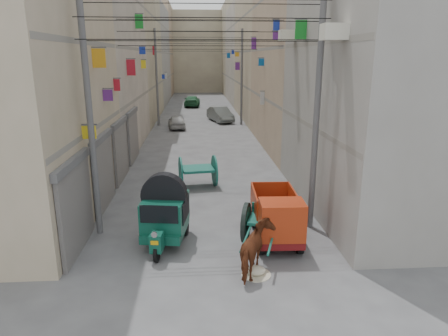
{
  "coord_description": "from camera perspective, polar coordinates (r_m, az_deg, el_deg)",
  "views": [
    {
      "loc": [
        -0.26,
        -6.65,
        5.71
      ],
      "look_at": [
        0.63,
        6.5,
        2.04
      ],
      "focal_mm": 32.0,
      "sensor_mm": 36.0,
      "label": 1
    }
  ],
  "objects": [
    {
      "name": "second_cart",
      "position": [
        18.07,
        -3.77,
        -0.37
      ],
      "size": [
        1.8,
        1.64,
        1.43
      ],
      "rotation": [
        0.0,
        0.0,
        0.14
      ],
      "color": "#14594C",
      "rests_on": "ground"
    },
    {
      "name": "overhead_cables",
      "position": [
        21.08,
        -3.33,
        18.4
      ],
      "size": [
        7.4,
        22.52,
        1.12
      ],
      "color": "black",
      "rests_on": "ground"
    },
    {
      "name": "distant_car_green",
      "position": [
        48.64,
        -4.58,
        9.5
      ],
      "size": [
        1.96,
        4.43,
        1.26
      ],
      "primitive_type": "imported",
      "rotation": [
        0.0,
        0.0,
        3.1
      ],
      "color": "#205F36",
      "rests_on": "ground"
    },
    {
      "name": "shutters_left",
      "position": [
        17.92,
        -15.54,
        1.36
      ],
      "size": [
        0.18,
        14.4,
        2.88
      ],
      "color": "#4E4E53",
      "rests_on": "ground"
    },
    {
      "name": "ac_units",
      "position": [
        14.94,
        12.22,
        21.85
      ],
      "size": [
        0.7,
        6.55,
        3.35
      ],
      "color": "beige",
      "rests_on": "ground"
    },
    {
      "name": "distant_car_white",
      "position": [
        33.48,
        -6.77,
        6.57
      ],
      "size": [
        1.68,
        3.36,
        1.1
      ],
      "primitive_type": "imported",
      "rotation": [
        0.0,
        0.0,
        3.26
      ],
      "color": "#B2B2B2",
      "rests_on": "ground"
    },
    {
      "name": "utility_poles",
      "position": [
        23.71,
        -3.3,
        11.39
      ],
      "size": [
        7.4,
        22.2,
        8.0
      ],
      "color": "#545456",
      "rests_on": "ground"
    },
    {
      "name": "end_cap_building",
      "position": [
        72.65,
        -3.81,
        16.14
      ],
      "size": [
        22.0,
        10.0,
        13.0
      ],
      "primitive_type": "cube",
      "color": "#B6AE8F",
      "rests_on": "ground"
    },
    {
      "name": "distant_car_grey",
      "position": [
        36.79,
        -0.55,
        7.66
      ],
      "size": [
        2.46,
        4.26,
        1.33
      ],
      "primitive_type": "imported",
      "rotation": [
        0.0,
        0.0,
        0.28
      ],
      "color": "#4E5250",
      "rests_on": "ground"
    },
    {
      "name": "tonga_cart",
      "position": [
        12.72,
        5.82,
        -7.89
      ],
      "size": [
        1.84,
        3.03,
        1.28
      ],
      "rotation": [
        0.0,
        0.0,
        -0.29
      ],
      "color": "black",
      "rests_on": "ground"
    },
    {
      "name": "auto_rickshaw",
      "position": [
        12.7,
        -8.42,
        -6.26
      ],
      "size": [
        1.64,
        2.55,
        1.74
      ],
      "rotation": [
        0.0,
        0.0,
        -0.14
      ],
      "color": "black",
      "rests_on": "ground"
    },
    {
      "name": "signboards",
      "position": [
        28.4,
        -3.41,
        10.92
      ],
      "size": [
        8.22,
        40.52,
        5.67
      ],
      "color": "orange",
      "rests_on": "ground"
    },
    {
      "name": "building_row_right",
      "position": [
        41.61,
        7.9,
        16.44
      ],
      "size": [
        8.0,
        62.0,
        14.0
      ],
      "color": "gray",
      "rests_on": "ground"
    },
    {
      "name": "mini_truck",
      "position": [
        12.65,
        7.67,
        -7.43
      ],
      "size": [
        1.43,
        3.02,
        1.67
      ],
      "rotation": [
        0.0,
        0.0,
        -0.04
      ],
      "color": "black",
      "rests_on": "ground"
    },
    {
      "name": "feed_sack",
      "position": [
        11.2,
        4.61,
        -14.39
      ],
      "size": [
        0.5,
        0.4,
        0.25
      ],
      "primitive_type": "ellipsoid",
      "color": "beige",
      "rests_on": "ground"
    },
    {
      "name": "building_row_left",
      "position": [
        41.51,
        -15.22,
        16.06
      ],
      "size": [
        8.0,
        62.0,
        14.0
      ],
      "color": "#BDA88F",
      "rests_on": "ground"
    },
    {
      "name": "horse",
      "position": [
        10.98,
        4.72,
        -11.6
      ],
      "size": [
        1.28,
        1.84,
        1.42
      ],
      "primitive_type": "imported",
      "rotation": [
        0.0,
        0.0,
        2.8
      ],
      "color": "brown",
      "rests_on": "ground"
    }
  ]
}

